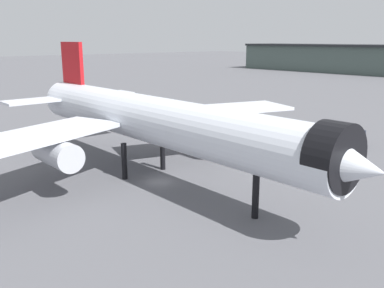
{
  "coord_description": "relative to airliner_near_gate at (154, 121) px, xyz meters",
  "views": [
    {
      "loc": [
        44.6,
        -32.31,
        18.89
      ],
      "look_at": [
        6.11,
        0.58,
        6.35
      ],
      "focal_mm": 39.78,
      "sensor_mm": 36.0,
      "label": 1
    }
  ],
  "objects": [
    {
      "name": "baggage_tug_wing",
      "position": [
        -18.69,
        30.9,
        -7.14
      ],
      "size": [
        3.53,
        3.26,
        1.85
      ],
      "rotation": [
        0.0,
        0.0,
        2.51
      ],
      "color": "black",
      "rests_on": "ground"
    },
    {
      "name": "service_truck_front",
      "position": [
        7.57,
        38.07,
        -6.52
      ],
      "size": [
        5.52,
        2.63,
        3.0
      ],
      "rotation": [
        0.0,
        0.0,
        3.13
      ],
      "color": "black",
      "rests_on": "ground"
    },
    {
      "name": "ground",
      "position": [
        1.77,
        -0.45,
        -8.11
      ],
      "size": [
        900.0,
        900.0,
        0.0
      ],
      "primitive_type": "plane",
      "color": "#56565B"
    },
    {
      "name": "airliner_near_gate",
      "position": [
        0.0,
        0.0,
        0.0
      ],
      "size": [
        63.51,
        58.09,
        18.4
      ],
      "rotation": [
        0.0,
        0.0,
        0.02
      ],
      "color": "silver",
      "rests_on": "ground"
    }
  ]
}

